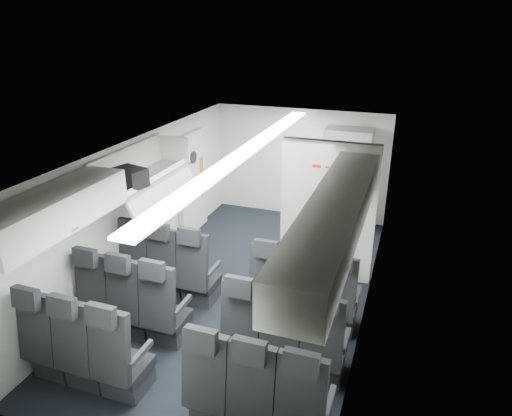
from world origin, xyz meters
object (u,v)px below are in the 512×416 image
Objects in this scene: carry_on_bag at (130,177)px; galley_unit at (346,179)px; seat_row_front at (233,284)px; seat_row_rear at (165,375)px; boarding_door at (192,183)px; seat_row_mid at (204,323)px; flight_attendant at (295,205)px.

galley_unit is at bearing 70.96° from carry_on_bag.
carry_on_bag reaches higher than seat_row_front.
seat_row_rear is 5.17m from galley_unit.
carry_on_bag is at bearing -82.96° from boarding_door.
galley_unit is 2.84m from boarding_door.
seat_row_front is at bearing -106.28° from galley_unit.
seat_row_mid is 3.45m from boarding_door.
galley_unit reaches higher than seat_row_rear.
boarding_door is at bearing -155.72° from galley_unit.
galley_unit reaches higher than boarding_door.
seat_row_mid is at bearing -102.88° from galley_unit.
boarding_door is (-1.64, 3.89, 0.55)m from seat_row_rear.
galley_unit is 1.07× the size of flight_attendant.
carry_on_bag is (-1.73, -1.96, 0.91)m from flight_attendant.
seat_row_front is 1.75× the size of galley_unit.
seat_row_rear is at bearing -35.51° from carry_on_bag.
boarding_door is 1.05× the size of flight_attendant.
seat_row_mid is 2.11m from carry_on_bag.
carry_on_bag reaches higher than seat_row_rear.
boarding_door is 4.51× the size of carry_on_bag.
seat_row_rear is at bearing -178.05° from flight_attendant.
seat_row_mid is at bearing -179.87° from flight_attendant.
flight_attendant is at bearing 82.55° from seat_row_mid.
seat_row_front is at bearing 90.00° from seat_row_rear.
seat_row_front is 1.00× the size of seat_row_mid.
carry_on_bag reaches higher than boarding_door.
carry_on_bag is at bearing 128.93° from seat_row_rear.
boarding_door is at bearing 112.87° from seat_row_rear.
galley_unit reaches higher than seat_row_mid.
seat_row_rear is 4.25m from boarding_door.
flight_attendant is at bearing 84.37° from seat_row_rear.
boarding_door reaches higher than seat_row_mid.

